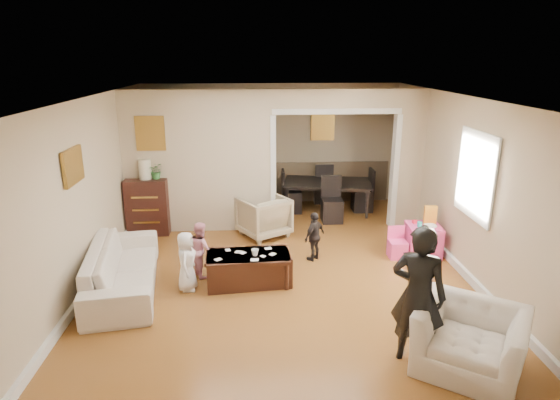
{
  "coord_description": "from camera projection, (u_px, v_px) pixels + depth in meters",
  "views": [
    {
      "loc": [
        -0.38,
        -6.6,
        3.16
      ],
      "look_at": [
        0.0,
        0.2,
        1.05
      ],
      "focal_mm": 30.0,
      "sensor_mm": 36.0,
      "label": 1
    }
  ],
  "objects": [
    {
      "name": "floor",
      "position": [
        281.0,
        268.0,
        7.25
      ],
      "size": [
        7.0,
        7.0,
        0.0
      ],
      "primitive_type": "plane",
      "color": "#A06029",
      "rests_on": "ground"
    },
    {
      "name": "partition_left",
      "position": [
        200.0,
        162.0,
        8.5
      ],
      "size": [
        2.75,
        0.18,
        2.6
      ],
      "primitive_type": "cube",
      "color": "tan",
      "rests_on": "ground"
    },
    {
      "name": "partition_right",
      "position": [
        408.0,
        160.0,
        8.71
      ],
      "size": [
        0.55,
        0.18,
        2.6
      ],
      "primitive_type": "cube",
      "color": "tan",
      "rests_on": "ground"
    },
    {
      "name": "partition_header",
      "position": [
        337.0,
        99.0,
        8.3
      ],
      "size": [
        2.22,
        0.18,
        0.35
      ],
      "primitive_type": "cube",
      "color": "tan",
      "rests_on": "partition_right"
    },
    {
      "name": "window_pane",
      "position": [
        477.0,
        175.0,
        6.55
      ],
      "size": [
        0.03,
        0.95,
        1.1
      ],
      "primitive_type": "cube",
      "color": "white",
      "rests_on": "ground"
    },
    {
      "name": "framed_art_partition",
      "position": [
        150.0,
        133.0,
        8.2
      ],
      "size": [
        0.45,
        0.03,
        0.55
      ],
      "primitive_type": "cube",
      "color": "brown",
      "rests_on": "partition_left"
    },
    {
      "name": "framed_art_sofa_wall",
      "position": [
        73.0,
        166.0,
        6.0
      ],
      "size": [
        0.03,
        0.55,
        0.4
      ],
      "primitive_type": "cube",
      "color": "brown"
    },
    {
      "name": "framed_art_alcove",
      "position": [
        323.0,
        126.0,
        10.08
      ],
      "size": [
        0.45,
        0.03,
        0.55
      ],
      "primitive_type": "cube",
      "color": "brown"
    },
    {
      "name": "sofa",
      "position": [
        123.0,
        268.0,
        6.53
      ],
      "size": [
        1.2,
        2.32,
        0.65
      ],
      "primitive_type": "imported",
      "rotation": [
        0.0,
        0.0,
        1.73
      ],
      "color": "silver",
      "rests_on": "ground"
    },
    {
      "name": "armchair_back",
      "position": [
        264.0,
        216.0,
        8.48
      ],
      "size": [
        1.09,
        1.09,
        0.73
      ],
      "primitive_type": "imported",
      "rotation": [
        0.0,
        0.0,
        3.69
      ],
      "color": "tan",
      "rests_on": "ground"
    },
    {
      "name": "armchair_front",
      "position": [
        470.0,
        340.0,
        4.84
      ],
      "size": [
        1.39,
        1.35,
        0.68
      ],
      "primitive_type": "imported",
      "rotation": [
        0.0,
        0.0,
        -0.6
      ],
      "color": "silver",
      "rests_on": "ground"
    },
    {
      "name": "dresser",
      "position": [
        148.0,
        206.0,
        8.55
      ],
      "size": [
        0.75,
        0.42,
        1.04
      ],
      "primitive_type": "cube",
      "color": "#33130F",
      "rests_on": "ground"
    },
    {
      "name": "table_lamp",
      "position": [
        145.0,
        169.0,
        8.35
      ],
      "size": [
        0.22,
        0.22,
        0.36
      ],
      "primitive_type": "cylinder",
      "color": "beige",
      "rests_on": "dresser"
    },
    {
      "name": "potted_plant",
      "position": [
        156.0,
        171.0,
        8.37
      ],
      "size": [
        0.27,
        0.23,
        0.3
      ],
      "primitive_type": "imported",
      "color": "#336C30",
      "rests_on": "dresser"
    },
    {
      "name": "coffee_table",
      "position": [
        248.0,
        269.0,
        6.73
      ],
      "size": [
        1.25,
        0.72,
        0.45
      ],
      "primitive_type": "cube",
      "rotation": [
        0.0,
        0.0,
        0.11
      ],
      "color": "#3A1B12",
      "rests_on": "ground"
    },
    {
      "name": "coffee_cup",
      "position": [
        255.0,
        252.0,
        6.61
      ],
      "size": [
        0.11,
        0.11,
        0.1
      ],
      "primitive_type": "imported",
      "rotation": [
        0.0,
        0.0,
        0.11
      ],
      "color": "silver",
      "rests_on": "coffee_table"
    },
    {
      "name": "play_table",
      "position": [
        423.0,
        240.0,
        7.69
      ],
      "size": [
        0.57,
        0.57,
        0.51
      ],
      "primitive_type": "cube",
      "rotation": [
        0.0,
        0.0,
        -0.08
      ],
      "color": "#D6387F",
      "rests_on": "ground"
    },
    {
      "name": "cereal_box",
      "position": [
        430.0,
        215.0,
        7.68
      ],
      "size": [
        0.2,
        0.09,
        0.3
      ],
      "primitive_type": "cube",
      "rotation": [
        0.0,
        0.0,
        -0.08
      ],
      "color": "yellow",
      "rests_on": "play_table"
    },
    {
      "name": "cyan_cup",
      "position": [
        420.0,
        224.0,
        7.56
      ],
      "size": [
        0.08,
        0.08,
        0.08
      ],
      "primitive_type": "cylinder",
      "color": "#26C0B5",
      "rests_on": "play_table"
    },
    {
      "name": "toy_block",
      "position": [
        415.0,
        222.0,
        7.72
      ],
      "size": [
        0.09,
        0.08,
        0.05
      ],
      "primitive_type": "cube",
      "rotation": [
        0.0,
        0.0,
        0.27
      ],
      "color": "red",
      "rests_on": "play_table"
    },
    {
      "name": "play_bowl",
      "position": [
        430.0,
        227.0,
        7.5
      ],
      "size": [
        0.21,
        0.21,
        0.05
      ],
      "primitive_type": "imported",
      "rotation": [
        0.0,
        0.0,
        -0.08
      ],
      "color": "white",
      "rests_on": "play_table"
    },
    {
      "name": "dining_table",
      "position": [
        327.0,
        197.0,
        9.83
      ],
      "size": [
        1.94,
        1.29,
        0.63
      ],
      "primitive_type": "imported",
      "rotation": [
        0.0,
        0.0,
        -0.17
      ],
      "color": "black",
      "rests_on": "ground"
    },
    {
      "name": "adult_person",
      "position": [
        418.0,
        295.0,
        4.85
      ],
      "size": [
        0.68,
        0.61,
        1.56
      ],
      "primitive_type": "imported",
      "rotation": [
        0.0,
        0.0,
        2.62
      ],
      "color": "black",
      "rests_on": "ground"
    },
    {
      "name": "child_kneel_a",
      "position": [
        187.0,
        261.0,
        6.48
      ],
      "size": [
        0.3,
        0.43,
        0.85
      ],
      "primitive_type": "imported",
      "rotation": [
        0.0,
        0.0,
        1.51
      ],
      "color": "white",
      "rests_on": "ground"
    },
    {
      "name": "child_kneel_b",
      "position": [
        201.0,
        249.0,
        6.92
      ],
      "size": [
        0.46,
        0.5,
        0.83
      ],
      "primitive_type": "imported",
      "rotation": [
        0.0,
        0.0,
        2.03
      ],
      "color": "pink",
      "rests_on": "ground"
    },
    {
      "name": "child_toddler",
      "position": [
        315.0,
        236.0,
        7.45
      ],
      "size": [
        0.47,
        0.48,
        0.8
      ],
      "primitive_type": "imported",
      "rotation": [
        0.0,
        0.0,
        -2.33
      ],
      "color": "black",
      "rests_on": "ground"
    },
    {
      "name": "craft_papers",
      "position": [
        248.0,
        254.0,
        6.66
      ],
      "size": [
        0.89,
        0.49,
        0.0
      ],
      "color": "white",
      "rests_on": "coffee_table"
    }
  ]
}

